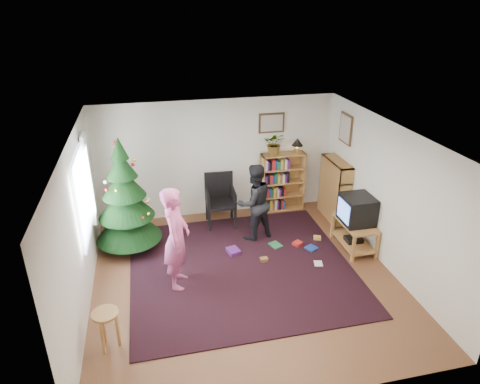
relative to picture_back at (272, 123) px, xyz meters
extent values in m
plane|color=brown|center=(-1.15, -2.48, -1.95)|extent=(5.00, 5.00, 0.00)
plane|color=white|center=(-1.15, -2.48, 0.55)|extent=(5.00, 5.00, 0.00)
cube|color=silver|center=(-1.15, 0.02, -0.70)|extent=(5.00, 0.02, 2.50)
cube|color=silver|center=(-1.15, -4.97, -0.70)|extent=(5.00, 0.02, 2.50)
cube|color=silver|center=(-3.65, -2.48, -0.70)|extent=(0.02, 5.00, 2.50)
cube|color=silver|center=(1.35, -2.48, -0.70)|extent=(0.02, 5.00, 2.50)
cube|color=black|center=(-1.15, -2.17, -1.94)|extent=(3.80, 3.60, 0.02)
cube|color=silver|center=(-3.62, -1.88, -0.45)|extent=(0.04, 1.20, 1.40)
cube|color=silver|center=(-3.58, -1.18, -0.45)|extent=(0.06, 0.35, 1.60)
cube|color=#4C3319|center=(0.00, 0.00, 0.00)|extent=(0.55, 0.03, 0.42)
cube|color=beige|center=(0.00, 0.00, 0.00)|extent=(0.47, 0.01, 0.34)
cube|color=#4C3319|center=(1.33, -0.73, 0.00)|extent=(0.03, 0.50, 0.60)
cube|color=beige|center=(1.33, -0.73, 0.00)|extent=(0.01, 0.42, 0.52)
cylinder|color=#3F2816|center=(-3.04, -1.08, -1.83)|extent=(0.12, 0.12, 0.23)
cone|color=black|center=(-3.04, -1.08, -1.38)|extent=(1.20, 1.20, 0.68)
cone|color=black|center=(-3.04, -1.08, -0.97)|extent=(1.01, 1.01, 0.60)
cone|color=black|center=(-3.04, -1.08, -0.60)|extent=(0.78, 0.78, 0.53)
cone|color=black|center=(-3.04, -1.08, -0.26)|extent=(0.54, 0.54, 0.47)
cone|color=black|center=(-3.04, -1.08, 0.04)|extent=(0.31, 0.31, 0.39)
cube|color=#A2773A|center=(0.24, -0.14, -1.30)|extent=(0.95, 0.30, 1.30)
cube|color=#A2773A|center=(0.24, -0.14, -0.66)|extent=(0.95, 0.30, 0.03)
cube|color=#A2773A|center=(1.19, -0.78, -1.30)|extent=(0.30, 0.95, 1.30)
cube|color=#A2773A|center=(1.19, -0.78, -0.66)|extent=(0.30, 0.95, 0.03)
cube|color=#A2773A|center=(1.07, -2.00, -1.42)|extent=(0.53, 0.95, 0.04)
cube|color=#A2773A|center=(0.84, -2.44, -1.69)|extent=(0.05, 0.05, 0.51)
cube|color=#A2773A|center=(1.30, -2.44, -1.69)|extent=(0.05, 0.05, 0.51)
cube|color=#A2773A|center=(0.84, -1.55, -1.69)|extent=(0.05, 0.05, 0.51)
cube|color=#A2773A|center=(1.30, -1.55, -1.69)|extent=(0.05, 0.05, 0.51)
cube|color=#A2773A|center=(1.07, -2.00, -1.83)|extent=(0.49, 0.91, 0.03)
cube|color=black|center=(1.07, -2.00, -1.77)|extent=(0.30, 0.25, 0.08)
cube|color=black|center=(1.07, -2.00, -1.14)|extent=(0.54, 0.59, 0.51)
cube|color=#4F77D7|center=(0.80, -2.00, -1.14)|extent=(0.01, 0.46, 0.37)
cube|color=black|center=(-1.21, -0.56, -1.47)|extent=(0.62, 0.62, 0.05)
cube|color=black|center=(-1.21, -0.29, -1.17)|extent=(0.59, 0.08, 0.59)
cube|color=black|center=(-1.47, -0.82, -1.71)|extent=(0.05, 0.05, 0.48)
cube|color=black|center=(-0.94, -0.82, -1.71)|extent=(0.05, 0.05, 0.48)
cube|color=black|center=(-1.47, -0.29, -1.71)|extent=(0.05, 0.05, 0.48)
cube|color=black|center=(-0.94, -0.29, -1.71)|extent=(0.05, 0.05, 0.48)
cylinder|color=#A2773A|center=(-3.30, -3.60, -1.38)|extent=(0.35, 0.35, 0.04)
cylinder|color=#A2773A|center=(-3.18, -3.60, -1.68)|extent=(0.04, 0.04, 0.55)
cylinder|color=#A2773A|center=(-3.37, -3.49, -1.68)|extent=(0.04, 0.04, 0.55)
cylinder|color=#A2773A|center=(-3.37, -3.71, -1.68)|extent=(0.04, 0.04, 0.55)
imported|color=#BC4B7E|center=(-2.25, -2.40, -1.08)|extent=(0.55, 0.71, 1.74)
imported|color=black|center=(-0.67, -1.22, -1.18)|extent=(0.89, 0.78, 1.54)
imported|color=gray|center=(0.04, -0.14, -0.41)|extent=(0.54, 0.51, 0.48)
cylinder|color=#A57F33|center=(0.54, -0.14, -0.60)|extent=(0.10, 0.10, 0.10)
sphere|color=#FFD88C|center=(0.54, -0.14, -0.49)|extent=(0.10, 0.10, 0.10)
cone|color=black|center=(0.54, -0.14, -0.41)|extent=(0.24, 0.24, 0.16)
cube|color=#A51E19|center=(0.07, -1.71, -1.91)|extent=(0.20, 0.20, 0.08)
cube|color=navy|center=(0.27, -1.91, -1.91)|extent=(0.20, 0.20, 0.08)
cube|color=#1E592D|center=(-0.35, -1.64, -1.91)|extent=(0.20, 0.20, 0.08)
cube|color=gold|center=(0.52, -1.59, -1.91)|extent=(0.20, 0.20, 0.08)
cube|color=brown|center=(-0.70, -2.09, -1.91)|extent=(0.20, 0.20, 0.08)
cube|color=beige|center=(0.21, -2.40, -1.91)|extent=(0.20, 0.20, 0.08)
cube|color=#4C1959|center=(-1.19, -1.71, -1.91)|extent=(0.20, 0.20, 0.08)
camera|label=1|loc=(-2.56, -8.30, 2.40)|focal=32.00mm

